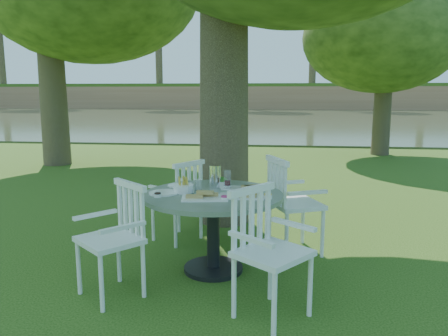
{
  "coord_description": "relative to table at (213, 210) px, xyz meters",
  "views": [
    {
      "loc": [
        0.58,
        -4.5,
        1.67
      ],
      "look_at": [
        0.0,
        0.2,
        0.85
      ],
      "focal_mm": 35.0,
      "sensor_mm": 36.0,
      "label": 1
    }
  ],
  "objects": [
    {
      "name": "tableware",
      "position": [
        -0.06,
        0.08,
        0.2
      ],
      "size": [
        1.14,
        0.76,
        0.22
      ],
      "color": "white",
      "rests_on": "table"
    },
    {
      "name": "chair_nw",
      "position": [
        -0.46,
        0.77,
        -0.05
      ],
      "size": [
        0.62,
        0.63,
        0.92
      ],
      "rotation": [
        0.0,
        0.0,
        -2.14
      ],
      "color": "white",
      "rests_on": "ground"
    },
    {
      "name": "table",
      "position": [
        0.0,
        0.0,
        0.0
      ],
      "size": [
        1.3,
        1.3,
        0.75
      ],
      "color": "black",
      "rests_on": "ground"
    },
    {
      "name": "far_bank",
      "position": [
        0.28,
        41.73,
        6.65
      ],
      "size": [
        100.0,
        18.0,
        15.2
      ],
      "color": "#956445",
      "rests_on": "ground"
    },
    {
      "name": "ground",
      "position": [
        0.0,
        0.61,
        -0.59
      ],
      "size": [
        140.0,
        140.0,
        0.0
      ],
      "primitive_type": "plane",
      "color": "#1F3E0D",
      "rests_on": "ground"
    },
    {
      "name": "chair_se",
      "position": [
        0.49,
        -0.75,
        -0.02
      ],
      "size": [
        0.66,
        0.67,
        0.97
      ],
      "rotation": [
        0.0,
        0.0,
        0.9
      ],
      "color": "white",
      "rests_on": "ground"
    },
    {
      "name": "chair_sw",
      "position": [
        -0.7,
        -0.55,
        -0.04
      ],
      "size": [
        0.65,
        0.64,
        0.94
      ],
      "rotation": [
        0.0,
        0.0,
        -0.72
      ],
      "color": "white",
      "rests_on": "ground"
    },
    {
      "name": "chair_ne",
      "position": [
        0.69,
        0.56,
        0.0
      ],
      "size": [
        0.64,
        0.66,
        1.01
      ],
      "rotation": [
        0.0,
        0.0,
        -4.3
      ],
      "color": "white",
      "rests_on": "ground"
    },
    {
      "name": "river",
      "position": [
        0.0,
        23.61,
        -0.59
      ],
      "size": [
        100.0,
        28.0,
        0.12
      ],
      "primitive_type": "cube",
      "color": "#323B23",
      "rests_on": "ground"
    }
  ]
}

